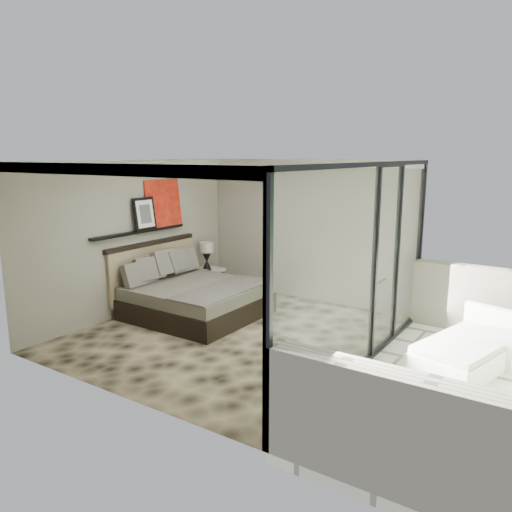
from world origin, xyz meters
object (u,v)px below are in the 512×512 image
Objects in this scene: bed at (192,296)px; table_lamp at (207,252)px; lounger at (468,351)px; ottoman at (497,348)px; nightstand at (207,280)px.

table_lamp is (-0.75, 1.35, 0.53)m from bed.
bed is 4.71m from lounger.
bed reaches higher than ottoman.
lounger is (5.40, -0.90, -0.07)m from nightstand.
ottoman is at bearing -26.65° from nightstand.
lounger is (5.43, -0.92, -0.67)m from table_lamp.
bed is 4.81× the size of ottoman.
nightstand is 0.30× the size of lounger.
nightstand is 5.48m from lounger.
nightstand is (-0.72, 1.32, -0.07)m from bed.
bed is 1.15× the size of lounger.
bed reaches higher than lounger.
nightstand is at bearing 118.60° from bed.
bed is 3.88× the size of nightstand.
bed is at bearing -159.84° from lounger.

